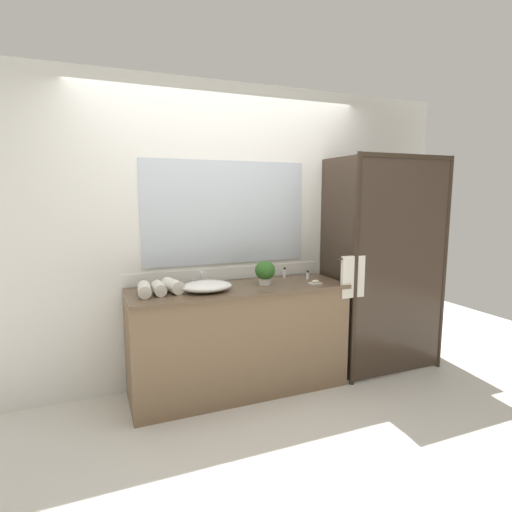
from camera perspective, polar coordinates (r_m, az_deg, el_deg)
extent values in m
plane|color=silver|center=(3.69, -2.27, -18.11)|extent=(8.00, 8.00, 0.00)
cube|color=silver|center=(3.64, -4.25, 2.95)|extent=(4.40, 0.05, 2.60)
cube|color=silver|center=(3.66, -4.05, -2.48)|extent=(1.80, 0.01, 0.11)
cube|color=silver|center=(3.60, -4.13, 6.01)|extent=(1.47, 0.01, 0.89)
cube|color=brown|center=(3.52, -2.37, -11.70)|extent=(1.80, 0.56, 0.87)
cube|color=brown|center=(3.38, -2.36, -4.59)|extent=(1.80, 0.58, 0.03)
cylinder|color=#2D2319|center=(4.22, 24.76, -1.15)|extent=(0.04, 0.04, 2.00)
cylinder|color=#2D2319|center=(3.56, 13.69, -2.26)|extent=(0.04, 0.04, 2.00)
cube|color=#2D2319|center=(3.84, 20.44, 12.90)|extent=(1.00, 0.04, 0.04)
cube|color=#382B21|center=(3.88, 19.70, -1.67)|extent=(0.96, 0.01, 1.96)
cube|color=#382B21|center=(3.79, 11.17, -1.54)|extent=(0.01, 0.57, 1.96)
cylinder|color=#2D2319|center=(3.54, 13.40, -0.30)|extent=(0.32, 0.02, 0.02)
cube|color=silver|center=(3.57, 13.31, -2.82)|extent=(0.22, 0.04, 0.36)
ellipsoid|color=white|center=(3.24, -6.89, -4.20)|extent=(0.41, 0.31, 0.08)
cube|color=silver|center=(3.45, -7.80, -4.00)|extent=(0.17, 0.04, 0.02)
cylinder|color=silver|center=(3.43, -7.82, -2.95)|extent=(0.02, 0.02, 0.11)
cylinder|color=silver|center=(3.38, -7.63, -2.19)|extent=(0.02, 0.10, 0.02)
cylinder|color=silver|center=(3.43, -8.78, -3.60)|extent=(0.02, 0.02, 0.04)
cylinder|color=silver|center=(3.46, -6.84, -3.46)|extent=(0.02, 0.02, 0.04)
cylinder|color=beige|center=(3.47, 1.27, -3.55)|extent=(0.11, 0.11, 0.05)
ellipsoid|color=#2E6223|center=(3.45, 1.28, -2.01)|extent=(0.17, 0.17, 0.16)
cube|color=silver|center=(3.52, 8.26, -3.79)|extent=(0.10, 0.07, 0.01)
ellipsoid|color=beige|center=(3.52, 8.27, -3.50)|extent=(0.07, 0.04, 0.02)
cylinder|color=silver|center=(3.71, 7.21, -2.75)|extent=(0.03, 0.03, 0.06)
cylinder|color=black|center=(3.70, 7.23, -2.16)|extent=(0.02, 0.02, 0.02)
cylinder|color=white|center=(3.76, 4.00, -2.43)|extent=(0.03, 0.03, 0.08)
cylinder|color=black|center=(3.75, 4.00, -1.74)|extent=(0.02, 0.02, 0.01)
cylinder|color=silver|center=(3.19, -15.29, -4.54)|extent=(0.12, 0.23, 0.10)
cylinder|color=silver|center=(3.21, -13.37, -4.39)|extent=(0.09, 0.21, 0.09)
cylinder|color=silver|center=(3.25, -11.49, -4.09)|extent=(0.15, 0.24, 0.10)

